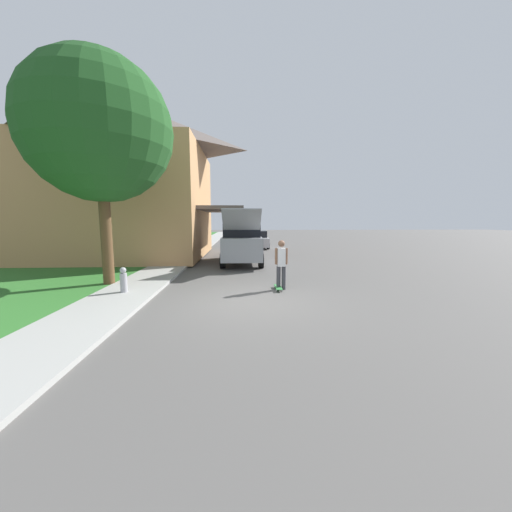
{
  "coord_description": "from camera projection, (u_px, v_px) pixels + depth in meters",
  "views": [
    {
      "loc": [
        -0.13,
        -7.67,
        2.22
      ],
      "look_at": [
        0.4,
        2.91,
        0.9
      ],
      "focal_mm": 20.0,
      "sensor_mm": 36.0,
      "label": 1
    }
  ],
  "objects": [
    {
      "name": "ground_plane",
      "position": [
        247.0,
        301.0,
        7.88
      ],
      "size": [
        120.0,
        120.0,
        0.0
      ],
      "primitive_type": "plane",
      "color": "#54514F"
    },
    {
      "name": "skateboard",
      "position": [
        278.0,
        287.0,
        9.2
      ],
      "size": [
        0.21,
        0.78,
        0.1
      ],
      "color": "#337F3D",
      "rests_on": "ground_plane"
    },
    {
      "name": "lawn_tree_near",
      "position": [
        99.0,
        130.0,
        9.11
      ],
      "size": [
        4.59,
        4.59,
        7.32
      ],
      "color": "brown",
      "rests_on": "lawn"
    },
    {
      "name": "fire_hydrant",
      "position": [
        124.0,
        280.0,
        8.47
      ],
      "size": [
        0.2,
        0.2,
        0.75
      ],
      "color": "#99999E",
      "rests_on": "sidewalk"
    },
    {
      "name": "house",
      "position": [
        115.0,
        176.0,
        16.65
      ],
      "size": [
        12.98,
        9.18,
        9.15
      ],
      "color": "tan",
      "rests_on": "lawn"
    },
    {
      "name": "sidewalk",
      "position": [
        169.0,
        266.0,
        13.64
      ],
      "size": [
        1.8,
        80.0,
        0.1
      ],
      "color": "#9E9E99",
      "rests_on": "ground_plane"
    },
    {
      "name": "lawn",
      "position": [
        75.0,
        267.0,
        13.42
      ],
      "size": [
        10.0,
        80.0,
        0.08
      ],
      "color": "#2D6B28",
      "rests_on": "ground_plane"
    },
    {
      "name": "lawn_tree_far",
      "position": [
        173.0,
        185.0,
        19.83
      ],
      "size": [
        4.39,
        4.39,
        6.81
      ],
      "color": "brown",
      "rests_on": "lawn"
    },
    {
      "name": "car_down_street",
      "position": [
        257.0,
        239.0,
        23.41
      ],
      "size": [
        1.88,
        4.4,
        1.4
      ],
      "color": "#B7B7BC",
      "rests_on": "ground_plane"
    },
    {
      "name": "suv_parked",
      "position": [
        242.0,
        241.0,
        14.75
      ],
      "size": [
        2.03,
        5.58,
        2.71
      ],
      "color": "gray",
      "rests_on": "ground_plane"
    },
    {
      "name": "skateboarder",
      "position": [
        281.0,
        263.0,
        9.13
      ],
      "size": [
        0.41,
        0.21,
        1.6
      ],
      "color": "#38383D",
      "rests_on": "ground_plane"
    }
  ]
}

